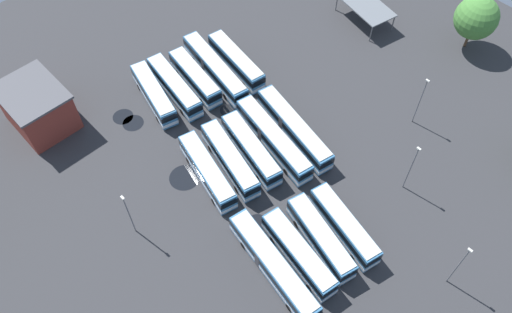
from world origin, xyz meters
name	(u,v)px	position (x,y,z in m)	size (l,w,h in m)	color
ground_plane	(252,157)	(0.00, 0.00, 0.00)	(113.97, 113.97, 0.00)	#333335
bus_row0_slot0	(154,94)	(-18.01, -3.54, 1.83)	(12.39, 5.51, 3.46)	teal
bus_row0_slot1	(175,87)	(-17.04, -0.26, 1.83)	(13.22, 4.60, 3.46)	teal
bus_row0_slot2	(195,78)	(-16.30, 3.27, 1.83)	(12.17, 4.41, 3.46)	teal
bus_row0_slot3	(215,69)	(-15.66, 6.79, 1.84)	(16.09, 5.31, 3.46)	teal
bus_row0_slot4	(236,61)	(-14.48, 10.37, 1.83)	(13.10, 4.54, 3.46)	teal
bus_row1_slot0	(207,171)	(-1.55, -6.97, 1.83)	(12.97, 5.48, 3.46)	teal
bus_row1_slot1	(230,160)	(-0.84, -3.40, 1.83)	(13.18, 5.61, 3.46)	teal
bus_row1_slot2	(251,149)	(-0.08, -0.06, 1.83)	(13.02, 5.34, 3.46)	teal
bus_row1_slot3	(273,139)	(0.75, 3.53, 1.84)	(16.09, 5.42, 3.46)	teal
bus_row1_slot4	(294,128)	(1.47, 7.09, 1.84)	(16.08, 5.68, 3.46)	teal
bus_row2_slot0	(273,265)	(14.49, -10.26, 1.84)	(16.10, 5.13, 3.46)	teal
bus_row2_slot1	(299,254)	(15.59, -6.86, 1.83)	(12.75, 4.59, 3.46)	teal
bus_row2_slot2	(321,238)	(16.03, -3.30, 1.83)	(12.41, 5.45, 3.46)	teal
bus_row2_slot3	(344,226)	(16.99, 0.13, 1.83)	(12.28, 5.18, 3.46)	teal
depot_building	(37,107)	(-26.43, -18.10, 3.45)	(10.25, 8.29, 6.86)	maroon
maintenance_shelter	(366,5)	(-7.86, 34.77, 3.25)	(11.07, 7.44, 3.43)	slate
lamp_post_near_entrance	(459,265)	(30.28, 4.34, 4.86)	(0.56, 0.28, 8.87)	slate
lamp_post_by_building	(411,167)	(18.19, 11.58, 4.92)	(0.56, 0.28, 9.01)	slate
lamp_post_mid_lot	(129,213)	(-1.99, -19.17, 4.67)	(0.56, 0.28, 8.50)	slate
lamp_post_far_corner	(420,100)	(12.09, 22.11, 4.90)	(0.56, 0.28, 8.96)	slate
tree_east_edge	(476,18)	(8.32, 42.11, 5.99)	(7.07, 7.07, 9.53)	brown
puddle_front_lane	(123,117)	(-19.14, -8.96, 0.00)	(3.14, 3.14, 0.01)	black
puddle_near_shelter	(133,123)	(-17.05, -8.58, 0.00)	(3.22, 3.22, 0.01)	black
puddle_centre_drain	(257,222)	(8.20, -6.82, 0.00)	(2.54, 2.54, 0.01)	black
puddle_back_corner	(185,178)	(-4.00, -9.25, 0.00)	(4.35, 4.35, 0.01)	black
puddle_between_rows	(228,110)	(-8.95, 3.45, 0.00)	(2.49, 2.49, 0.01)	black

